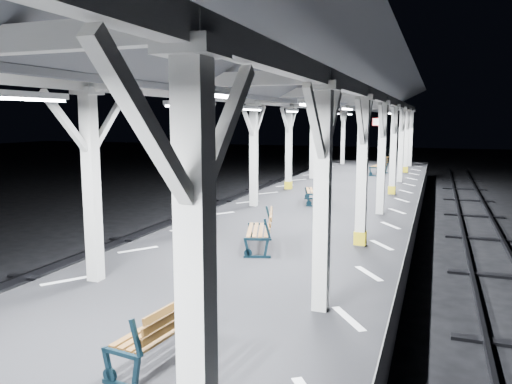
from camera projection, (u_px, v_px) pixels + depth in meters
The scene contains 10 objects.
ground at pixel (244, 309), 10.07m from camera, with size 120.00×120.00×0.00m, color black.
platform at pixel (244, 285), 10.00m from camera, with size 6.00×50.00×1.00m, color black.
hazard_stripes_left at pixel (138, 250), 10.75m from camera, with size 1.00×48.00×0.01m, color silver.
hazard_stripes_right at pixel (369, 274), 9.10m from camera, with size 1.00×48.00×0.01m, color silver.
track_left at pixel (47, 278), 11.75m from camera, with size 2.20×60.00×0.16m.
canopy at pixel (243, 78), 9.39m from camera, with size 5.40×49.00×4.65m.
bench_near at pixel (170, 326), 5.76m from camera, with size 0.73×1.54×0.81m.
bench_mid at pixel (263, 229), 10.78m from camera, with size 0.99×1.63×0.83m.
bench_far at pixel (316, 190), 16.71m from camera, with size 0.97×1.63×0.83m.
bench_extra at pixel (381, 165), 25.03m from camera, with size 0.82×1.73×0.90m.
Camera 1 is at (3.51, -8.96, 3.81)m, focal length 35.00 mm.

